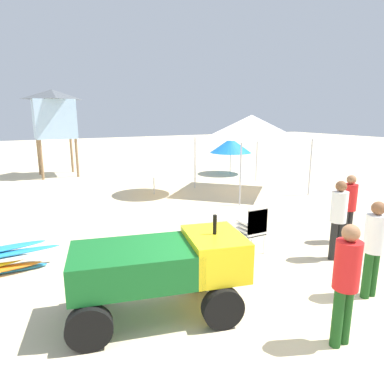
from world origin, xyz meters
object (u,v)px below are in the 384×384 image
at_px(lifeguard_near_right, 346,278).
at_px(beach_umbrella_far, 153,162).
at_px(lifeguard_near_left, 338,215).
at_px(beach_umbrella_left, 231,145).
at_px(utility_cart, 162,266).
at_px(lifeguard_near_center, 374,244).
at_px(lifeguard_far_right, 349,204).
at_px(popup_canopy, 251,127).
at_px(lifeguard_tower, 54,114).
at_px(stacked_plastic_chairs, 254,225).

distance_m(lifeguard_near_right, beach_umbrella_far, 9.22).
distance_m(lifeguard_near_left, beach_umbrella_left, 10.45).
distance_m(utility_cart, lifeguard_near_right, 2.48).
height_order(utility_cart, lifeguard_near_center, lifeguard_near_center).
xyz_separation_m(lifeguard_far_right, popup_canopy, (1.28, 5.45, 1.58)).
distance_m(lifeguard_near_left, popup_canopy, 6.62).
height_order(lifeguard_far_right, popup_canopy, popup_canopy).
xyz_separation_m(utility_cart, lifeguard_tower, (0.12, 13.35, 2.17)).
relative_size(lifeguard_near_right, popup_canopy, 0.52).
relative_size(lifeguard_near_right, lifeguard_tower, 0.41).
height_order(stacked_plastic_chairs, beach_umbrella_left, beach_umbrella_left).
bearing_deg(lifeguard_far_right, utility_cart, -171.49).
bearing_deg(popup_canopy, lifeguard_near_center, -112.74).
relative_size(lifeguard_near_center, beach_umbrella_left, 0.79).
distance_m(stacked_plastic_chairs, lifeguard_near_center, 2.40).
xyz_separation_m(utility_cart, popup_canopy, (6.28, 6.20, 1.71)).
height_order(lifeguard_near_right, lifeguard_far_right, lifeguard_near_right).
bearing_deg(lifeguard_near_center, beach_umbrella_left, 67.06).
height_order(stacked_plastic_chairs, lifeguard_far_right, lifeguard_far_right).
relative_size(utility_cart, beach_umbrella_left, 1.33).
bearing_deg(stacked_plastic_chairs, lifeguard_far_right, -10.60).
bearing_deg(lifeguard_far_right, lifeguard_near_left, -151.72).
relative_size(utility_cart, beach_umbrella_far, 1.27).
relative_size(lifeguard_near_right, beach_umbrella_left, 0.80).
xyz_separation_m(lifeguard_near_right, beach_umbrella_far, (1.01, 9.16, 0.28)).
relative_size(lifeguard_far_right, beach_umbrella_left, 0.78).
height_order(lifeguard_tower, beach_umbrella_far, lifeguard_tower).
distance_m(beach_umbrella_left, beach_umbrella_far, 5.63).
relative_size(beach_umbrella_left, beach_umbrella_far, 0.95).
distance_m(lifeguard_far_right, popup_canopy, 5.82).
distance_m(lifeguard_far_right, beach_umbrella_left, 9.58).
bearing_deg(utility_cart, stacked_plastic_chairs, 24.59).
xyz_separation_m(lifeguard_near_left, lifeguard_far_right, (1.03, 0.56, -0.04)).
relative_size(lifeguard_near_center, lifeguard_far_right, 1.01).
xyz_separation_m(lifeguard_near_left, popup_canopy, (2.32, 6.01, 1.54)).
bearing_deg(stacked_plastic_chairs, popup_canopy, 53.77).
xyz_separation_m(stacked_plastic_chairs, beach_umbrella_far, (0.18, 6.24, 0.58)).
relative_size(lifeguard_near_left, popup_canopy, 0.52).
height_order(lifeguard_near_left, beach_umbrella_left, beach_umbrella_left).
xyz_separation_m(popup_canopy, lifeguard_tower, (-6.16, 7.15, 0.46)).
distance_m(lifeguard_near_left, lifeguard_far_right, 1.17).
distance_m(stacked_plastic_chairs, lifeguard_far_right, 2.44).
relative_size(lifeguard_near_right, lifeguard_far_right, 1.03).
distance_m(stacked_plastic_chairs, beach_umbrella_left, 10.18).
bearing_deg(beach_umbrella_left, stacked_plastic_chairs, -121.18).
relative_size(stacked_plastic_chairs, lifeguard_near_left, 0.67).
bearing_deg(lifeguard_tower, lifeguard_near_right, -83.72).
xyz_separation_m(lifeguard_tower, beach_umbrella_left, (7.74, -3.48, -1.53)).
bearing_deg(lifeguard_near_left, popup_canopy, 68.92).
bearing_deg(lifeguard_tower, lifeguard_near_left, -73.73).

